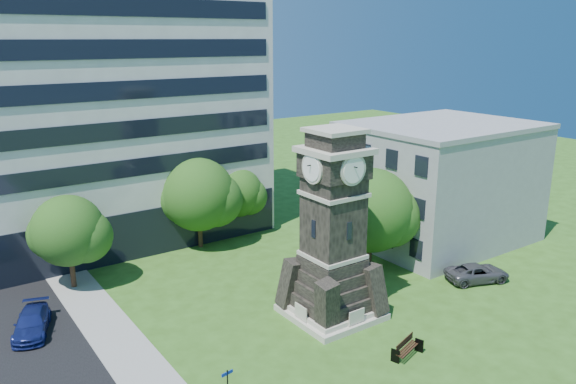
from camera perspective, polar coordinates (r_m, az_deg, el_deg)
ground at (r=34.49m, az=2.57°, el=-14.92°), size 160.00×160.00×0.00m
sidewalk at (r=34.53m, az=-15.97°, el=-15.47°), size 3.00×70.00×0.06m
clock_tower at (r=35.36m, az=4.57°, el=-4.70°), size 5.40×5.40×12.22m
office_tall at (r=51.70m, az=-18.30°, el=11.12°), size 26.20×15.11×28.60m
office_low at (r=51.03m, az=15.08°, el=1.03°), size 15.20×12.20×10.40m
car_street_north at (r=38.34m, az=-24.58°, el=-12.00°), size 3.26×4.93×1.33m
car_east_lot at (r=44.11m, az=18.68°, el=-7.78°), size 5.16×3.71×1.30m
park_bench at (r=33.46m, az=11.96°, el=-15.21°), size 2.04×0.54×1.05m
tree_nw at (r=42.48m, az=-21.33°, el=-3.87°), size 5.58×5.07×6.86m
tree_nc at (r=47.87m, az=-8.98°, el=-0.45°), size 6.82×6.20×7.77m
tree_ne at (r=50.90m, az=-5.08°, el=-0.17°), size 4.96×4.51×6.21m
tree_east at (r=42.86m, az=8.51°, el=-2.06°), size 7.05×6.41×8.07m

